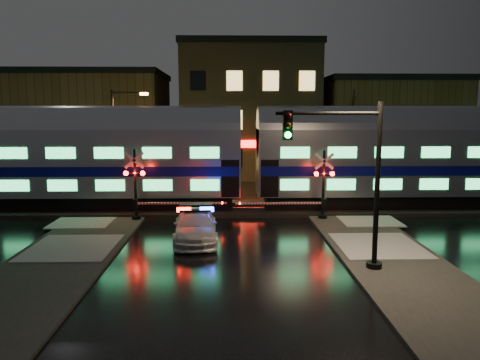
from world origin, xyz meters
name	(u,v)px	position (x,y,z in m)	size (l,w,h in m)	color
ground	(227,232)	(0.00, 0.00, 0.00)	(120.00, 120.00, 0.00)	black
ballast	(227,209)	(0.00, 5.00, 0.12)	(90.00, 4.20, 0.24)	black
sidewalk_left	(44,273)	(-6.50, -6.00, 0.06)	(4.00, 20.00, 0.12)	#2D2D2D
sidewalk_right	(404,270)	(6.50, -6.00, 0.06)	(4.00, 20.00, 0.12)	#2D2D2D
building_left	(89,127)	(-13.00, 22.00, 4.50)	(14.00, 10.00, 9.00)	#523220
building_mid	(249,113)	(2.00, 22.50, 5.75)	(12.00, 11.00, 11.50)	brown
building_right	(385,129)	(15.00, 22.00, 4.25)	(12.00, 10.00, 8.50)	#523220
train	(249,154)	(1.29, 5.00, 3.38)	(51.00, 3.12, 5.92)	black
police_car	(196,226)	(-1.40, -1.57, 0.69)	(2.20, 4.81, 1.52)	silver
crossing_signal_right	(317,192)	(4.82, 2.30, 1.56)	(5.34, 0.64, 3.78)	black
crossing_signal_left	(142,192)	(-4.49, 2.30, 1.60)	(5.48, 0.64, 3.88)	black
traffic_light	(351,183)	(4.48, -5.86, 3.27)	(3.97, 0.71, 6.15)	black
streetlight	(117,137)	(-7.27, 9.00, 4.20)	(2.43, 0.25, 7.28)	black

